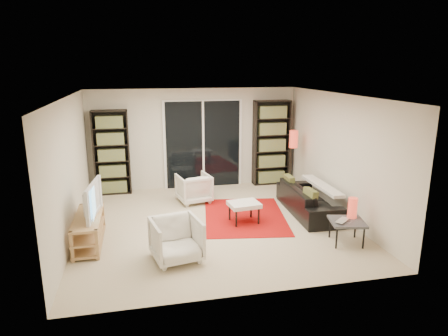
% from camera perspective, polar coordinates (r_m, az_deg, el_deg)
% --- Properties ---
extents(floor, '(5.00, 5.00, 0.00)m').
position_cam_1_polar(floor, '(7.67, -1.36, -7.90)').
color(floor, '#C5B292').
rests_on(floor, ground).
extents(wall_back, '(5.00, 0.02, 2.40)m').
position_cam_1_polar(wall_back, '(9.72, -4.22, 4.22)').
color(wall_back, beige).
rests_on(wall_back, ground).
extents(wall_front, '(5.00, 0.02, 2.40)m').
position_cam_1_polar(wall_front, '(4.97, 4.08, -5.76)').
color(wall_front, beige).
rests_on(wall_front, ground).
extents(wall_left, '(0.02, 5.00, 2.40)m').
position_cam_1_polar(wall_left, '(7.27, -21.15, -0.19)').
color(wall_left, beige).
rests_on(wall_left, ground).
extents(wall_right, '(0.02, 5.00, 2.40)m').
position_cam_1_polar(wall_right, '(8.14, 16.15, 1.69)').
color(wall_right, beige).
rests_on(wall_right, ground).
extents(ceiling, '(5.00, 5.00, 0.02)m').
position_cam_1_polar(ceiling, '(7.12, -1.48, 10.28)').
color(ceiling, white).
rests_on(ceiling, wall_back).
extents(sliding_door, '(1.92, 0.08, 2.16)m').
position_cam_1_polar(sliding_door, '(9.74, -3.00, 3.36)').
color(sliding_door, white).
rests_on(sliding_door, ground).
extents(bookshelf_left, '(0.80, 0.30, 1.95)m').
position_cam_1_polar(bookshelf_left, '(9.52, -15.75, 2.12)').
color(bookshelf_left, black).
rests_on(bookshelf_left, ground).
extents(bookshelf_right, '(0.90, 0.30, 2.10)m').
position_cam_1_polar(bookshelf_right, '(10.02, 6.77, 3.60)').
color(bookshelf_right, black).
rests_on(bookshelf_right, ground).
extents(tv_stand, '(0.42, 1.33, 0.50)m').
position_cam_1_polar(tv_stand, '(7.10, -18.74, -8.30)').
color(tv_stand, tan).
rests_on(tv_stand, floor).
extents(tv, '(0.25, 0.99, 0.57)m').
position_cam_1_polar(tv, '(6.92, -18.92, -4.30)').
color(tv, black).
rests_on(tv, tv_stand).
extents(rug, '(1.87, 2.32, 0.01)m').
position_cam_1_polar(rug, '(8.01, 2.97, -6.88)').
color(rug, '#A50D0B').
rests_on(rug, floor).
extents(sofa, '(0.84, 1.97, 0.57)m').
position_cam_1_polar(sofa, '(8.28, 12.01, -4.43)').
color(sofa, black).
rests_on(sofa, floor).
extents(armchair_back, '(0.79, 0.81, 0.63)m').
position_cam_1_polar(armchair_back, '(8.77, -4.33, -2.88)').
color(armchair_back, silver).
rests_on(armchair_back, floor).
extents(armchair_front, '(0.84, 0.85, 0.66)m').
position_cam_1_polar(armchair_front, '(6.24, -6.82, -10.13)').
color(armchair_front, silver).
rests_on(armchair_front, floor).
extents(ottoman, '(0.61, 0.52, 0.40)m').
position_cam_1_polar(ottoman, '(7.61, 2.88, -5.33)').
color(ottoman, silver).
rests_on(ottoman, floor).
extents(side_table, '(0.66, 0.66, 0.40)m').
position_cam_1_polar(side_table, '(7.04, 17.17, -7.49)').
color(side_table, '#404145').
rests_on(side_table, floor).
extents(laptop, '(0.39, 0.37, 0.03)m').
position_cam_1_polar(laptop, '(6.95, 16.92, -7.31)').
color(laptop, silver).
rests_on(laptop, side_table).
extents(table_lamp, '(0.15, 0.15, 0.35)m').
position_cam_1_polar(table_lamp, '(7.14, 17.88, -5.43)').
color(table_lamp, red).
rests_on(table_lamp, side_table).
extents(floor_lamp, '(0.22, 0.22, 1.46)m').
position_cam_1_polar(floor_lamp, '(9.42, 9.88, 3.25)').
color(floor_lamp, black).
rests_on(floor_lamp, floor).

